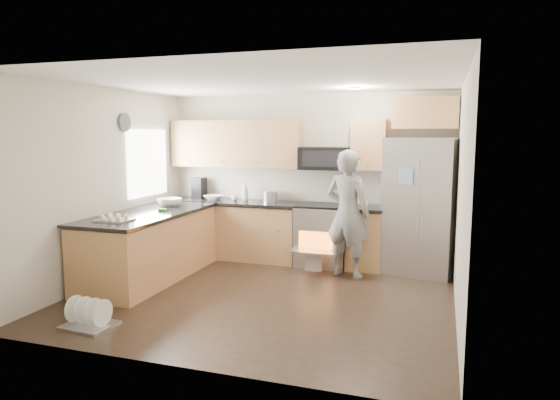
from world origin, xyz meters
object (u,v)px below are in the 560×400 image
(refrigerator, at_px, (421,206))
(dish_rack, at_px, (89,319))
(stove_range, at_px, (323,221))
(person, at_px, (348,214))

(refrigerator, relative_size, dish_rack, 3.67)
(stove_range, relative_size, dish_rack, 3.39)
(person, bearing_deg, stove_range, -28.70)
(refrigerator, bearing_deg, stove_range, -169.70)
(refrigerator, height_order, person, refrigerator)
(refrigerator, relative_size, person, 1.09)
(stove_range, bearing_deg, refrigerator, 0.30)
(stove_range, relative_size, refrigerator, 0.92)
(refrigerator, bearing_deg, dish_rack, -124.59)
(person, bearing_deg, dish_rack, 68.51)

